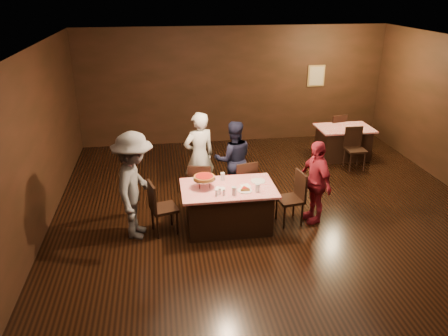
{
  "coord_description": "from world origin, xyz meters",
  "views": [
    {
      "loc": [
        -1.93,
        -6.14,
        3.96
      ],
      "look_at": [
        -0.9,
        0.76,
        1.0
      ],
      "focal_mm": 35.0,
      "sensor_mm": 36.0,
      "label": 1
    }
  ],
  "objects": [
    {
      "name": "main_table",
      "position": [
        -0.87,
        0.46,
        0.39
      ],
      "size": [
        1.6,
        1.0,
        0.77
      ],
      "primitive_type": "cube",
      "color": "red",
      "rests_on": "ground"
    },
    {
      "name": "diner_grey_knit",
      "position": [
        -2.42,
        0.44,
        0.91
      ],
      "size": [
        0.88,
        1.28,
        1.83
      ],
      "primitive_type": "imported",
      "rotation": [
        0.0,
        0.0,
        1.39
      ],
      "color": "#595A5E",
      "rests_on": "ground"
    },
    {
      "name": "chair_back_near",
      "position": [
        2.42,
        2.65,
        0.47
      ],
      "size": [
        0.42,
        0.42,
        0.95
      ],
      "primitive_type": "cube",
      "rotation": [
        0.0,
        0.0,
        0.0
      ],
      "color": "black",
      "rests_on": "ground"
    },
    {
      "name": "chair_far_right",
      "position": [
        -0.47,
        1.21,
        0.47
      ],
      "size": [
        0.5,
        0.5,
        0.95
      ],
      "primitive_type": "cube",
      "rotation": [
        0.0,
        0.0,
        3.37
      ],
      "color": "black",
      "rests_on": "ground"
    },
    {
      "name": "glass_front_right",
      "position": [
        -0.42,
        0.21,
        0.84
      ],
      "size": [
        0.08,
        0.08,
        0.14
      ],
      "primitive_type": "cylinder",
      "color": "silver",
      "rests_on": "main_table"
    },
    {
      "name": "diner_white_jacket",
      "position": [
        -1.24,
        1.72,
        0.87
      ],
      "size": [
        0.74,
        0.62,
        1.75
      ],
      "primitive_type": "imported",
      "rotation": [
        0.0,
        0.0,
        3.5
      ],
      "color": "beige",
      "rests_on": "ground"
    },
    {
      "name": "napkin_left",
      "position": [
        -1.02,
        0.41,
        0.77
      ],
      "size": [
        0.21,
        0.21,
        0.01
      ],
      "primitive_type": "cube",
      "rotation": [
        0.0,
        0.0,
        -0.35
      ],
      "color": "white",
      "rests_on": "main_table"
    },
    {
      "name": "plate_empty",
      "position": [
        -0.32,
        0.61,
        0.78
      ],
      "size": [
        0.25,
        0.25,
        0.01
      ],
      "primitive_type": "cylinder",
      "color": "white",
      "rests_on": "main_table"
    },
    {
      "name": "glass_front_left",
      "position": [
        -0.82,
        0.16,
        0.84
      ],
      "size": [
        0.08,
        0.08,
        0.14
      ],
      "primitive_type": "cylinder",
      "color": "silver",
      "rests_on": "main_table"
    },
    {
      "name": "chair_end_right",
      "position": [
        0.23,
        0.46,
        0.47
      ],
      "size": [
        0.48,
        0.48,
        0.95
      ],
      "primitive_type": "cube",
      "rotation": [
        0.0,
        0.0,
        -1.42
      ],
      "color": "black",
      "rests_on": "ground"
    },
    {
      "name": "chair_back_far",
      "position": [
        2.42,
        3.95,
        0.47
      ],
      "size": [
        0.5,
        0.5,
        0.95
      ],
      "primitive_type": "cube",
      "rotation": [
        0.0,
        0.0,
        3.36
      ],
      "color": "black",
      "rests_on": "ground"
    },
    {
      "name": "back_table",
      "position": [
        2.42,
        3.35,
        0.39
      ],
      "size": [
        1.3,
        0.9,
        0.77
      ],
      "primitive_type": "cube",
      "color": "red",
      "rests_on": "ground"
    },
    {
      "name": "chair_far_left",
      "position": [
        -1.27,
        1.21,
        0.47
      ],
      "size": [
        0.49,
        0.49,
        0.95
      ],
      "primitive_type": "cube",
      "rotation": [
        0.0,
        0.0,
        2.95
      ],
      "color": "black",
      "rests_on": "ground"
    },
    {
      "name": "room",
      "position": [
        0.0,
        0.01,
        2.14
      ],
      "size": [
        10.0,
        10.04,
        3.02
      ],
      "color": "black",
      "rests_on": "ground"
    },
    {
      "name": "condiments",
      "position": [
        -1.05,
        0.18,
        0.82
      ],
      "size": [
        0.17,
        0.1,
        0.09
      ],
      "color": "silver",
      "rests_on": "main_table"
    },
    {
      "name": "pizza_stand",
      "position": [
        -1.27,
        0.51,
        0.95
      ],
      "size": [
        0.38,
        0.38,
        0.22
      ],
      "color": "black",
      "rests_on": "main_table"
    },
    {
      "name": "plate_with_slice",
      "position": [
        -0.62,
        0.28,
        0.8
      ],
      "size": [
        0.25,
        0.25,
        0.06
      ],
      "color": "white",
      "rests_on": "main_table"
    },
    {
      "name": "diner_navy_hoodie",
      "position": [
        -0.58,
        1.67,
        0.78
      ],
      "size": [
        0.76,
        0.6,
        1.56
      ],
      "primitive_type": "imported",
      "rotation": [
        0.0,
        0.0,
        3.15
      ],
      "color": "black",
      "rests_on": "ground"
    },
    {
      "name": "glass_back",
      "position": [
        -0.92,
        0.76,
        0.84
      ],
      "size": [
        0.08,
        0.08,
        0.14
      ],
      "primitive_type": "cylinder",
      "color": "silver",
      "rests_on": "main_table"
    },
    {
      "name": "diner_red_shirt",
      "position": [
        0.69,
        0.5,
        0.75
      ],
      "size": [
        0.54,
        0.94,
        1.51
      ],
      "primitive_type": "imported",
      "rotation": [
        0.0,
        0.0,
        -1.37
      ],
      "color": "#A72336",
      "rests_on": "ground"
    },
    {
      "name": "napkin_center",
      "position": [
        -0.57,
        0.46,
        0.77
      ],
      "size": [
        0.19,
        0.19,
        0.01
      ],
      "primitive_type": "cube",
      "rotation": [
        0.0,
        0.0,
        0.21
      ],
      "color": "white",
      "rests_on": "main_table"
    },
    {
      "name": "chair_end_left",
      "position": [
        -1.97,
        0.46,
        0.47
      ],
      "size": [
        0.51,
        0.51,
        0.95
      ],
      "primitive_type": "cube",
      "rotation": [
        0.0,
        0.0,
        1.83
      ],
      "color": "black",
      "rests_on": "ground"
    }
  ]
}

